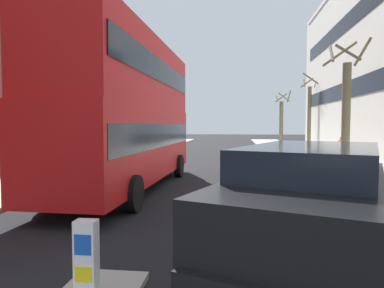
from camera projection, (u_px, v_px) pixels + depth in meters
sidewalk_right at (337, 177)px, 15.83m from camera, size 4.00×80.00×0.14m
sidewalk_left at (64, 172)px, 17.39m from camera, size 4.00×80.00×0.14m
kerb_line_outer at (297, 185)px, 14.10m from camera, size 0.10×56.00×0.01m
kerb_line_inner at (293, 185)px, 14.12m from camera, size 0.10×56.00×0.01m
keep_left_bollard at (86, 266)px, 4.51m from camera, size 0.36×0.28×1.11m
double_decker_bus_away at (129, 109)px, 13.10m from camera, size 3.03×10.87×5.64m
taxi_minivan at (309, 219)px, 5.06m from camera, size 3.43×5.16×2.12m
pedestrian_far at (341, 150)px, 19.86m from camera, size 0.34×0.22×1.62m
street_tree_near at (309, 115)px, 28.96m from camera, size 1.48×1.48×6.48m
street_tree_mid at (346, 112)px, 15.47m from camera, size 1.72×1.61×6.11m
street_tree_far at (281, 121)px, 38.56m from camera, size 1.55×1.71×5.98m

